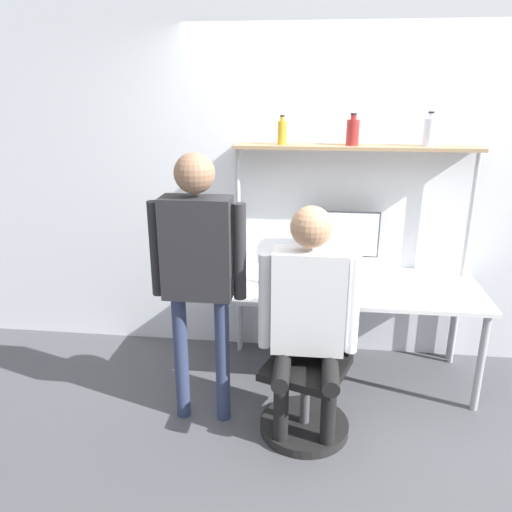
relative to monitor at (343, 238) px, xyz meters
The scene contains 13 objects.
ground_plane 1.21m from the monitor, 85.90° to the right, with size 12.00×12.00×0.00m, color #4C4C51.
wall_back 0.39m from the monitor, 72.32° to the left, with size 8.00×0.06×2.70m.
desk 0.43m from the monitor, 79.72° to the right, with size 1.81×0.80×0.73m.
shelf_unit 0.42m from the monitor, ahead, with size 1.72×0.23×1.68m.
monitor is the anchor object (origin of this frame).
laptop 0.56m from the monitor, 118.91° to the right, with size 0.29×0.24×0.24m.
cell_phone 0.53m from the monitor, 94.87° to the right, with size 0.07×0.15×0.01m.
office_chair 1.19m from the monitor, 103.57° to the right, with size 0.59×0.59×0.92m.
person_seated 1.00m from the monitor, 103.79° to the right, with size 0.59×0.48×1.44m.
person_standing 1.28m from the monitor, 134.99° to the right, with size 0.58×0.23×1.72m.
bottle_red 0.77m from the monitor, ahead, with size 0.09×0.09×0.22m.
bottle_amber 0.90m from the monitor, behind, with size 0.06×0.06×0.20m.
bottle_clear 0.95m from the monitor, ahead, with size 0.08×0.08×0.23m.
Camera 1 is at (-0.28, -2.94, 2.06)m, focal length 35.00 mm.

